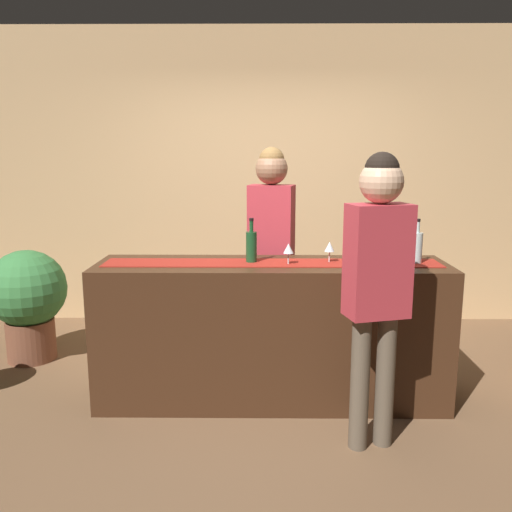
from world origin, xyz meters
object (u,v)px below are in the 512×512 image
object	(u,v)px
wine_glass_mid_counter	(288,249)
customer_sipping	(377,271)
potted_plant_tall	(28,297)
wine_bottle_clear	(417,247)
wine_bottle_green	(251,246)
bartender	(271,233)
wine_glass_near_customer	(330,247)

from	to	relation	value
wine_glass_mid_counter	customer_sipping	world-z (taller)	customer_sipping
customer_sipping	potted_plant_tall	bearing A→B (deg)	137.94
wine_glass_mid_counter	customer_sipping	size ratio (longest dim) A/B	0.08
potted_plant_tall	wine_glass_mid_counter	bearing A→B (deg)	-19.80
wine_glass_mid_counter	wine_bottle_clear	bearing A→B (deg)	3.26
wine_bottle_clear	wine_bottle_green	world-z (taller)	same
wine_glass_mid_counter	potted_plant_tall	size ratio (longest dim) A/B	0.16
customer_sipping	bartender	bearing A→B (deg)	100.65
wine_bottle_green	wine_glass_near_customer	world-z (taller)	wine_bottle_green
wine_glass_mid_counter	bartender	world-z (taller)	bartender
wine_bottle_green	potted_plant_tall	world-z (taller)	wine_bottle_green
wine_glass_near_customer	potted_plant_tall	xyz separation A→B (m)	(-2.38, 0.69, -0.54)
bartender	wine_bottle_green	bearing A→B (deg)	89.30
bartender	customer_sipping	bearing A→B (deg)	129.34
wine_glass_mid_counter	bartender	distance (m)	0.64
bartender	potted_plant_tall	distance (m)	2.08
wine_bottle_green	wine_glass_mid_counter	bearing A→B (deg)	-16.99
wine_glass_near_customer	potted_plant_tall	distance (m)	2.54
wine_bottle_clear	bartender	distance (m)	1.12
wine_glass_mid_counter	bartender	bearing A→B (deg)	99.19
wine_glass_near_customer	wine_bottle_green	bearing A→B (deg)	179.51
bartender	potted_plant_tall	size ratio (longest dim) A/B	1.89
bartender	wine_glass_mid_counter	bearing A→B (deg)	113.11
wine_bottle_green	customer_sipping	distance (m)	0.96
wine_bottle_green	bartender	world-z (taller)	bartender
bartender	customer_sipping	xyz separation A→B (m)	(0.57, -1.20, -0.03)
wine_bottle_clear	potted_plant_tall	world-z (taller)	wine_bottle_clear
wine_bottle_green	wine_glass_mid_counter	size ratio (longest dim) A/B	2.10
wine_bottle_green	wine_glass_mid_counter	world-z (taller)	wine_bottle_green
customer_sipping	wine_glass_near_customer	bearing A→B (deg)	91.54
wine_glass_near_customer	bartender	xyz separation A→B (m)	(-0.38, 0.56, 0.01)
wine_glass_near_customer	potted_plant_tall	size ratio (longest dim) A/B	0.16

